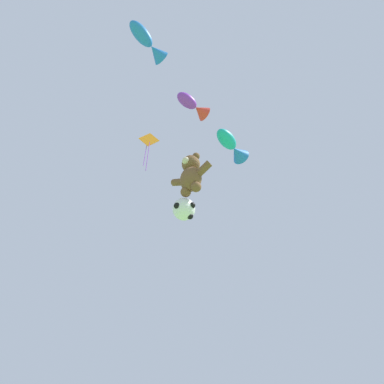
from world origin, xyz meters
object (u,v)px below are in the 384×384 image
soccer_ball_kite (184,209)px  fish_kite_cobalt (149,44)px  fish_kite_teal (232,146)px  teddy_bear_kite (191,174)px  diamond_kite (149,143)px  fish_kite_violet (194,106)px

soccer_ball_kite → fish_kite_cobalt: bearing=-65.4°
soccer_ball_kite → fish_kite_teal: 3.96m
teddy_bear_kite → fish_kite_cobalt: 5.39m
soccer_ball_kite → fish_kite_cobalt: fish_kite_cobalt is taller
fish_kite_teal → soccer_ball_kite: bearing=-160.4°
fish_kite_cobalt → soccer_ball_kite: bearing=114.6°
diamond_kite → teddy_bear_kite: bearing=15.5°
teddy_bear_kite → fish_kite_cobalt: bearing=-69.8°
soccer_ball_kite → fish_kite_teal: size_ratio=0.51×
fish_kite_violet → diamond_kite: bearing=163.6°
teddy_bear_kite → fish_kite_cobalt: (1.70, -4.60, 2.23)m
fish_kite_teal → fish_kite_cobalt: bearing=-90.9°
fish_kite_teal → fish_kite_cobalt: size_ratio=1.34×
teddy_bear_kite → soccer_ball_kite: teddy_bear_kite is taller
teddy_bear_kite → soccer_ball_kite: size_ratio=2.12×
fish_kite_cobalt → teddy_bear_kite: bearing=110.2°
fish_kite_teal → fish_kite_violet: bearing=-91.5°
teddy_bear_kite → diamond_kite: bearing=-164.5°
teddy_bear_kite → fish_kite_cobalt: fish_kite_cobalt is taller
diamond_kite → fish_kite_cobalt: bearing=-42.7°
fish_kite_violet → diamond_kite: size_ratio=0.48×
fish_kite_cobalt → diamond_kite: bearing=137.3°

